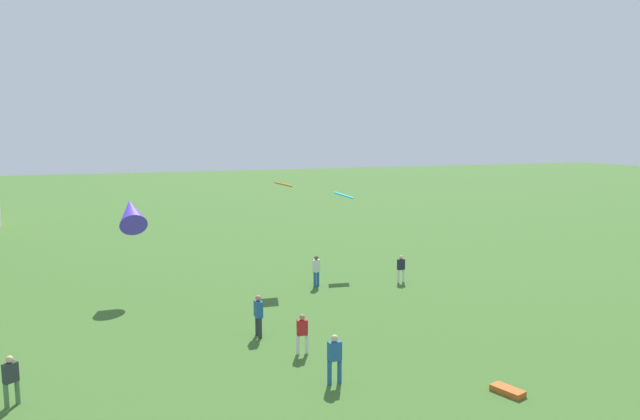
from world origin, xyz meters
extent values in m
cylinder|color=#235693|center=(5.19, 21.47, 0.43)|extent=(0.16, 0.16, 0.86)
cylinder|color=#235693|center=(5.47, 21.74, 0.43)|extent=(0.16, 0.16, 0.86)
cube|color=silver|center=(5.33, 21.61, 1.19)|extent=(0.52, 0.51, 0.68)
sphere|color=brown|center=(5.33, 21.61, 1.66)|extent=(0.25, 0.25, 0.25)
cylinder|color=#51754C|center=(-8.65, 11.31, 0.40)|extent=(0.15, 0.15, 0.81)
cylinder|color=#51754C|center=(-8.94, 11.08, 0.40)|extent=(0.15, 0.15, 0.81)
cube|color=#2D3338|center=(-8.79, 11.20, 1.13)|extent=(0.50, 0.47, 0.64)
sphere|color=#D8AD84|center=(-8.79, 11.20, 1.56)|extent=(0.24, 0.24, 0.24)
cylinder|color=#2D3338|center=(0.24, 14.52, 0.44)|extent=(0.16, 0.16, 0.88)
cylinder|color=#2D3338|center=(0.21, 14.92, 0.44)|extent=(0.16, 0.16, 0.88)
cube|color=#235693|center=(0.22, 14.72, 1.23)|extent=(0.31, 0.49, 0.70)
sphere|color=#A37556|center=(0.22, 14.72, 1.70)|extent=(0.26, 0.26, 0.26)
cylinder|color=#235693|center=(1.74, 9.23, 0.42)|extent=(0.16, 0.16, 0.85)
cylinder|color=#235693|center=(1.36, 9.20, 0.42)|extent=(0.16, 0.16, 0.85)
cube|color=#235693|center=(1.55, 9.21, 1.18)|extent=(0.48, 0.30, 0.67)
sphere|color=#D8AD84|center=(1.55, 9.21, 1.64)|extent=(0.25, 0.25, 0.25)
cylinder|color=silver|center=(10.43, 20.78, 0.38)|extent=(0.14, 0.14, 0.77)
cylinder|color=silver|center=(10.08, 20.72, 0.38)|extent=(0.14, 0.14, 0.77)
cube|color=#1E2333|center=(10.26, 20.75, 1.07)|extent=(0.45, 0.31, 0.61)
sphere|color=#D8AD84|center=(10.26, 20.75, 1.49)|extent=(0.22, 0.22, 0.22)
cylinder|color=silver|center=(1.19, 12.25, 0.39)|extent=(0.15, 0.15, 0.77)
cylinder|color=silver|center=(1.54, 12.20, 0.39)|extent=(0.15, 0.15, 0.77)
cube|color=red|center=(1.37, 12.23, 1.08)|extent=(0.45, 0.30, 0.61)
sphere|color=#A37556|center=(1.37, 12.23, 1.50)|extent=(0.23, 0.23, 0.23)
cone|color=#4E33E7|center=(-4.42, 23.86, 4.41)|extent=(1.61, 2.58, 2.33)
cube|color=#BF6D0A|center=(4.04, 23.75, 5.68)|extent=(1.27, 1.62, 0.39)
cube|color=#12B0B8|center=(8.37, 24.95, 4.75)|extent=(1.38, 1.18, 0.43)
cube|color=#BD571D|center=(6.74, 6.47, 0.10)|extent=(0.83, 1.22, 0.20)
camera|label=1|loc=(-5.67, -9.01, 8.78)|focal=33.06mm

